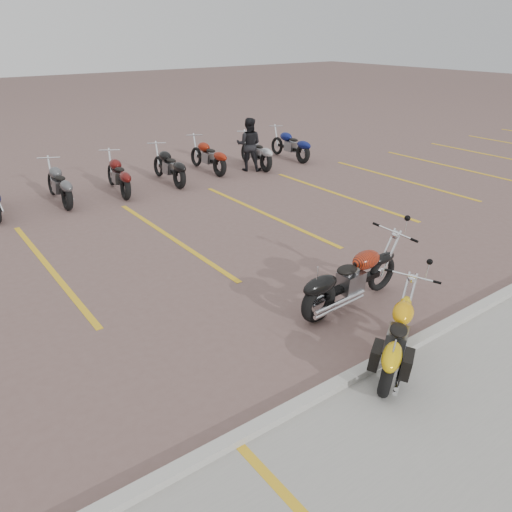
# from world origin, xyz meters

# --- Properties ---
(ground) EXTENTS (100.00, 100.00, 0.00)m
(ground) POSITION_xyz_m (0.00, 0.00, 0.00)
(ground) COLOR brown
(ground) RESTS_ON ground
(curb) EXTENTS (60.00, 0.18, 0.12)m
(curb) POSITION_xyz_m (0.00, -2.00, 0.06)
(curb) COLOR #ADAAA3
(curb) RESTS_ON ground
(parking_stripes) EXTENTS (38.00, 5.50, 0.01)m
(parking_stripes) POSITION_xyz_m (0.00, 4.00, 0.00)
(parking_stripes) COLOR gold
(parking_stripes) RESTS_ON ground
(yellow_cruiser) EXTENTS (1.79, 1.17, 0.84)m
(yellow_cruiser) POSITION_xyz_m (0.30, -2.08, 0.42)
(yellow_cruiser) COLOR black
(yellow_cruiser) RESTS_ON ground
(flame_cruiser) EXTENTS (2.31, 0.37, 0.95)m
(flame_cruiser) POSITION_xyz_m (1.00, -0.55, 0.47)
(flame_cruiser) COLOR black
(flame_cruiser) RESTS_ON ground
(person_b) EXTENTS (1.06, 1.05, 1.73)m
(person_b) POSITION_xyz_m (4.90, 7.78, 0.87)
(person_b) COLOR black
(person_b) RESTS_ON ground
(bg_bike_row) EXTENTS (15.73, 2.06, 1.10)m
(bg_bike_row) POSITION_xyz_m (-0.45, 8.25, 0.55)
(bg_bike_row) COLOR black
(bg_bike_row) RESTS_ON ground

